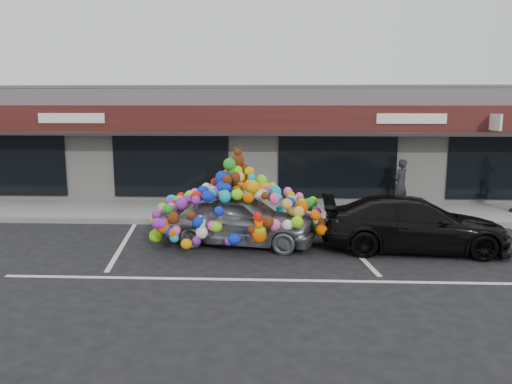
{
  "coord_description": "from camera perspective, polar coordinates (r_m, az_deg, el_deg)",
  "views": [
    {
      "loc": [
        0.88,
        -12.36,
        3.72
      ],
      "look_at": [
        0.27,
        1.4,
        1.23
      ],
      "focal_mm": 35.0,
      "sensor_mm": 36.0,
      "label": 1
    }
  ],
  "objects": [
    {
      "name": "parking_stripe_mid",
      "position": [
        13.23,
        10.82,
        -6.23
      ],
      "size": [
        0.73,
        4.37,
        0.01
      ],
      "primitive_type": "cube",
      "rotation": [
        0.0,
        0.0,
        0.14
      ],
      "color": "silver",
      "rests_on": "ground"
    },
    {
      "name": "lane_line",
      "position": [
        10.78,
        8.45,
        -10.02
      ],
      "size": [
        14.0,
        0.12,
        0.01
      ],
      "primitive_type": "cube",
      "color": "silver",
      "rests_on": "ground"
    },
    {
      "name": "parking_stripe_left",
      "position": [
        13.72,
        -14.97,
        -5.81
      ],
      "size": [
        0.73,
        4.37,
        0.01
      ],
      "primitive_type": "cube",
      "rotation": [
        0.0,
        0.0,
        0.14
      ],
      "color": "silver",
      "rests_on": "ground"
    },
    {
      "name": "sidewalk",
      "position": [
        16.78,
        -0.54,
        -2.29
      ],
      "size": [
        26.0,
        3.0,
        0.15
      ],
      "primitive_type": "cube",
      "color": "gray",
      "rests_on": "ground"
    },
    {
      "name": "toy_car",
      "position": [
        13.13,
        -1.9,
        -2.36
      ],
      "size": [
        2.94,
        4.57,
        2.51
      ],
      "rotation": [
        0.0,
        0.0,
        1.4
      ],
      "color": "#A3A8AE",
      "rests_on": "ground"
    },
    {
      "name": "pedestrian_a",
      "position": [
        17.79,
        16.19,
        0.97
      ],
      "size": [
        0.71,
        0.68,
        1.65
      ],
      "primitive_type": "imported",
      "rotation": [
        0.0,
        0.0,
        3.82
      ],
      "color": "black",
      "rests_on": "sidewalk"
    },
    {
      "name": "kerb",
      "position": [
        15.32,
        -0.84,
        -3.5
      ],
      "size": [
        26.0,
        0.18,
        0.16
      ],
      "primitive_type": "cube",
      "color": "slate",
      "rests_on": "ground"
    },
    {
      "name": "ground",
      "position": [
        12.93,
        -1.5,
        -6.46
      ],
      "size": [
        90.0,
        90.0,
        0.0
      ],
      "primitive_type": "plane",
      "color": "black",
      "rests_on": "ground"
    },
    {
      "name": "black_sedan",
      "position": [
        13.27,
        17.62,
        -3.51
      ],
      "size": [
        2.15,
        4.74,
        1.35
      ],
      "primitive_type": "imported",
      "rotation": [
        0.0,
        0.0,
        1.51
      ],
      "color": "black",
      "rests_on": "ground"
    },
    {
      "name": "shop_building",
      "position": [
        20.88,
        0.11,
        5.98
      ],
      "size": [
        24.0,
        7.2,
        4.31
      ],
      "color": "beige",
      "rests_on": "ground"
    }
  ]
}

